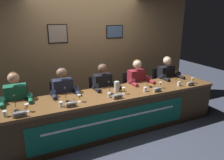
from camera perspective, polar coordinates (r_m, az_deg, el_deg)
ground_plane at (r=4.22m, az=-0.00°, el=-13.21°), size 12.00×12.00×0.00m
wall_back_panelled at (r=4.95m, az=-6.64°, el=7.40°), size 5.53×0.14×2.60m
conference_table at (r=3.88m, az=0.72°, el=-7.29°), size 4.33×0.79×0.76m
chair_far_left at (r=4.23m, az=-24.02°, el=-8.02°), size 0.44×0.44×0.91m
panelist_far_left at (r=3.94m, az=-24.40°, el=-5.51°), size 0.51×0.48×1.23m
nameplate_far_left at (r=3.27m, az=-23.77°, el=-8.50°), size 0.19×0.06×0.08m
juice_glass_far_left at (r=3.38m, az=-22.14°, el=-6.62°), size 0.06×0.06×0.12m
water_cup_far_left at (r=3.37m, az=-27.05°, el=-8.25°), size 0.06×0.06×0.08m
microphone_far_left at (r=3.50m, az=-24.71°, el=-6.35°), size 0.06×0.17×0.22m
chair_left at (r=4.29m, az=-13.22°, el=-6.53°), size 0.44×0.44×0.91m
panelist_left at (r=4.01m, az=-12.87°, el=-3.96°), size 0.51×0.48×1.23m
nameplate_left at (r=3.37m, az=-11.07°, el=-6.50°), size 0.18×0.06×0.08m
juice_glass_left at (r=3.52m, az=-8.92°, el=-4.55°), size 0.06×0.06×0.12m
water_cup_left at (r=3.40m, az=-13.69°, el=-6.49°), size 0.06×0.06×0.08m
microphone_left at (r=3.59m, az=-12.24°, el=-4.51°), size 0.06×0.17×0.22m
chair_center at (r=4.50m, az=-3.15°, el=-4.93°), size 0.44×0.44×0.91m
panelist_center at (r=4.23m, az=-2.19°, el=-2.37°), size 0.51×0.48×1.23m
nameplate_center at (r=3.62m, az=1.54°, el=-4.46°), size 0.18×0.06×0.08m
juice_glass_center at (r=3.82m, az=3.16°, el=-2.59°), size 0.06×0.06×0.12m
water_cup_center at (r=3.67m, az=-0.78°, el=-4.21°), size 0.06×0.06×0.08m
microphone_center at (r=3.83m, az=-0.29°, el=-2.70°), size 0.06×0.17×0.22m
chair_right at (r=4.84m, az=5.74°, el=-3.38°), size 0.44×0.44×0.91m
panelist_right at (r=4.59m, az=7.11°, el=-0.92°), size 0.51×0.48×1.23m
nameplate_right at (r=4.03m, az=12.18°, el=-2.56°), size 0.16×0.06×0.08m
juice_glass_right at (r=4.22m, az=12.93°, el=-1.04°), size 0.06×0.06×0.12m
water_cup_right at (r=4.00m, az=8.98°, el=-2.57°), size 0.06×0.06×0.08m
microphone_right at (r=4.26m, az=10.13°, el=-0.85°), size 0.06×0.17×0.22m
chair_far_right at (r=5.28m, az=13.28°, el=-2.00°), size 0.44×0.44×0.91m
panelist_far_right at (r=5.05m, az=14.89°, el=0.31°), size 0.51×0.48×1.23m
nameplate_far_right at (r=4.58m, az=20.52°, el=-0.87°), size 0.17×0.06×0.08m
juice_glass_far_right at (r=4.71m, az=21.00°, el=0.14°), size 0.06×0.06×0.12m
water_cup_far_right at (r=4.48m, az=17.71°, el=-1.04°), size 0.06×0.06×0.08m
microphone_far_right at (r=4.71m, az=17.54°, el=0.34°), size 0.06×0.17×0.22m
water_pitcher_central at (r=3.95m, az=1.30°, el=-1.73°), size 0.15×0.10×0.21m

